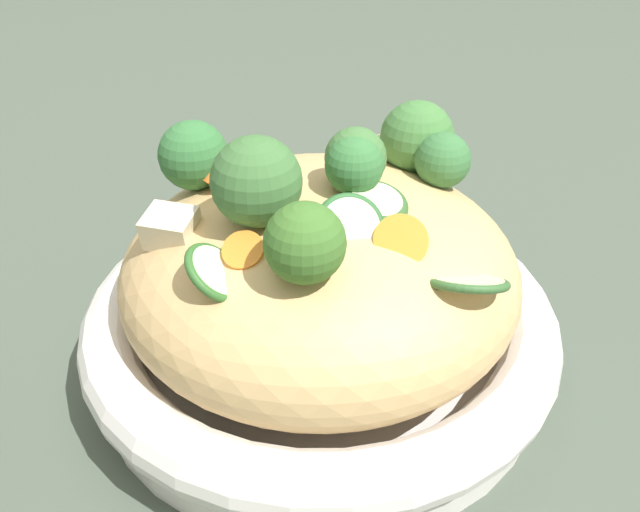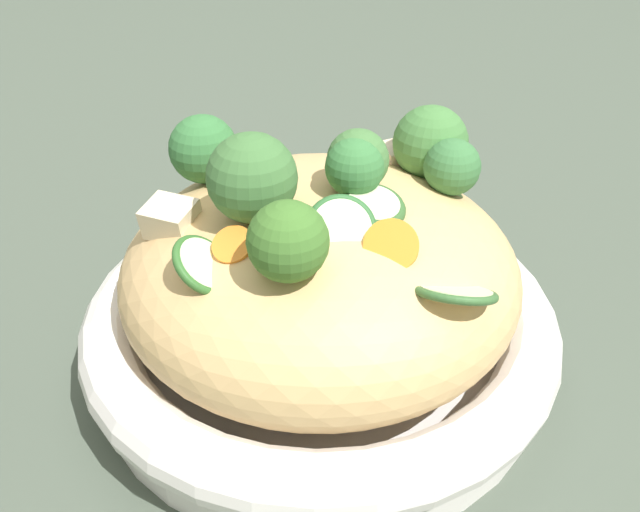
# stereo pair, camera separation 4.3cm
# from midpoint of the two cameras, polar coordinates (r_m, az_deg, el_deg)

# --- Properties ---
(ground_plane) EXTENTS (3.00, 3.00, 0.00)m
(ground_plane) POSITION_cam_midpoint_polar(r_m,az_deg,el_deg) (0.48, -2.58, -8.50)
(ground_plane) COLOR #465043
(serving_bowl) EXTENTS (0.31, 0.31, 0.06)m
(serving_bowl) POSITION_cam_midpoint_polar(r_m,az_deg,el_deg) (0.47, -2.67, -5.91)
(serving_bowl) COLOR white
(serving_bowl) RESTS_ON ground_plane
(noodle_heap) EXTENTS (0.25, 0.25, 0.11)m
(noodle_heap) POSITION_cam_midpoint_polar(r_m,az_deg,el_deg) (0.44, -2.81, -1.31)
(noodle_heap) COLOR tan
(noodle_heap) RESTS_ON serving_bowl
(broccoli_florets) EXTENTS (0.19, 0.21, 0.08)m
(broccoli_florets) POSITION_cam_midpoint_polar(r_m,az_deg,el_deg) (0.41, -2.60, 6.99)
(broccoli_florets) COLOR #9AB970
(broccoli_florets) RESTS_ON serving_bowl
(carrot_coins) EXTENTS (0.11, 0.13, 0.02)m
(carrot_coins) POSITION_cam_midpoint_polar(r_m,az_deg,el_deg) (0.39, -4.66, 2.43)
(carrot_coins) COLOR orange
(carrot_coins) RESTS_ON serving_bowl
(zucchini_slices) EXTENTS (0.10, 0.18, 0.05)m
(zucchini_slices) POSITION_cam_midpoint_polar(r_m,az_deg,el_deg) (0.37, 0.26, 0.85)
(zucchini_slices) COLOR beige
(zucchini_slices) RESTS_ON serving_bowl
(chicken_chunks) EXTENTS (0.12, 0.18, 0.03)m
(chicken_chunks) POSITION_cam_midpoint_polar(r_m,az_deg,el_deg) (0.45, -4.29, 5.76)
(chicken_chunks) COLOR beige
(chicken_chunks) RESTS_ON serving_bowl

